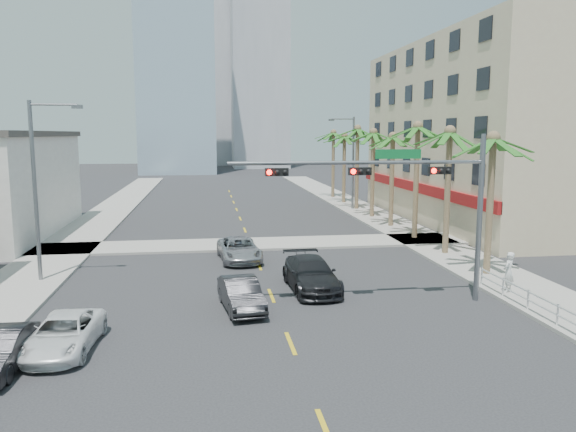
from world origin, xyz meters
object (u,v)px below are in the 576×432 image
object	(u,v)px
traffic_signal_mast	(411,189)
car_lane_left	(241,294)
car_lane_right	(311,274)
car_parked_mid	(0,350)
car_lane_center	(239,249)
car_parked_far	(64,334)
pedestrian	(508,272)

from	to	relation	value
traffic_signal_mast	car_lane_left	bearing A→B (deg)	178.49
traffic_signal_mast	car_lane_right	xyz separation A→B (m)	(-3.78, 2.80, -4.30)
car_parked_mid	car_lane_center	distance (m)	16.66
car_parked_far	car_lane_left	bearing A→B (deg)	34.43
car_lane_right	car_parked_mid	bearing A→B (deg)	-148.58
traffic_signal_mast	car_lane_right	distance (m)	6.38
car_parked_mid	pedestrian	bearing A→B (deg)	16.07
traffic_signal_mast	car_lane_left	world-z (taller)	traffic_signal_mast
traffic_signal_mast	car_parked_far	xyz separation A→B (m)	(-13.58, -3.54, -4.45)
car_parked_mid	car_lane_center	xyz separation A→B (m)	(8.36, 14.41, 0.03)
car_lane_center	car_lane_right	world-z (taller)	car_lane_right
car_lane_left	car_lane_right	bearing A→B (deg)	29.05
traffic_signal_mast	car_parked_far	bearing A→B (deg)	-165.41
car_lane_right	car_lane_center	bearing A→B (deg)	111.75
car_parked_far	car_lane_right	bearing A→B (deg)	36.72
car_parked_mid	car_lane_left	xyz separation A→B (m)	(7.90, 5.08, 0.03)
car_parked_mid	car_lane_right	distance (m)	13.75
car_lane_left	pedestrian	world-z (taller)	pedestrian
car_lane_center	pedestrian	world-z (taller)	pedestrian
car_parked_mid	car_lane_left	distance (m)	9.39
pedestrian	traffic_signal_mast	bearing A→B (deg)	-31.67
car_lane_right	pedestrian	xyz separation A→B (m)	(8.84, -2.19, 0.33)
car_parked_mid	car_lane_center	world-z (taller)	car_lane_center
car_lane_right	traffic_signal_mast	bearing A→B (deg)	-39.09
car_lane_left	car_lane_center	size ratio (longest dim) A/B	0.85
car_lane_left	car_lane_center	xyz separation A→B (m)	(0.46, 9.33, -0.00)
car_parked_far	car_lane_right	distance (m)	11.67
pedestrian	car_parked_far	bearing A→B (deg)	-26.05
car_parked_mid	pedestrian	distance (m)	20.98
car_lane_right	pedestrian	size ratio (longest dim) A/B	2.79
traffic_signal_mast	pedestrian	bearing A→B (deg)	6.94
traffic_signal_mast	pedestrian	xyz separation A→B (m)	(5.06, 0.62, -3.97)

